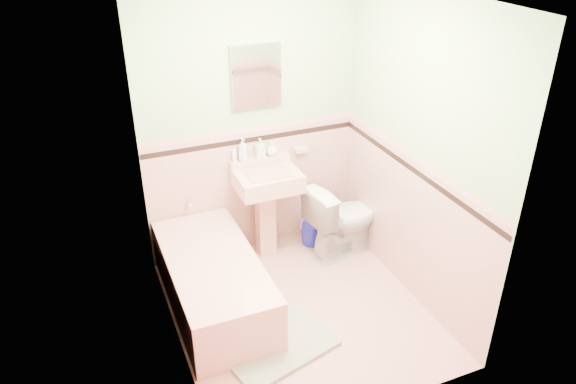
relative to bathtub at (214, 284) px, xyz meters
name	(u,v)px	position (x,y,z in m)	size (l,w,h in m)	color
floor	(300,310)	(0.63, -0.33, -0.23)	(2.20, 2.20, 0.00)	#E6A096
wall_back	(251,125)	(0.63, 0.77, 1.02)	(2.50, 2.50, 0.00)	beige
wall_front	(380,258)	(0.63, -1.43, 1.02)	(2.50, 2.50, 0.00)	beige
wall_left	(164,203)	(-0.37, -0.33, 1.02)	(2.50, 2.50, 0.00)	beige
wall_right	(417,155)	(1.63, -0.33, 1.02)	(2.50, 2.50, 0.00)	beige
wainscot_back	(254,190)	(0.63, 0.76, 0.38)	(2.00, 2.00, 0.00)	#E8A59C
wainscot_front	(371,343)	(0.63, -1.42, 0.38)	(2.00, 2.00, 0.00)	#E8A59C
wainscot_left	(175,281)	(-0.36, -0.33, 0.38)	(2.20, 2.20, 0.00)	#E8A59C
wainscot_right	(407,225)	(1.62, -0.33, 0.38)	(2.20, 2.20, 0.00)	#E8A59C
accent_back	(252,140)	(0.63, 0.75, 0.90)	(2.00, 2.00, 0.00)	black
accent_front	(377,275)	(0.63, -1.41, 0.90)	(2.00, 2.00, 0.00)	black
accent_left	(169,219)	(-0.35, -0.33, 0.89)	(2.20, 2.20, 0.00)	black
accent_right	(413,170)	(1.61, -0.33, 0.89)	(2.20, 2.20, 0.00)	black
cap_back	(252,129)	(0.63, 0.75, 0.99)	(2.00, 2.00, 0.00)	pink
cap_front	(378,261)	(0.63, -1.41, 0.99)	(2.00, 2.00, 0.00)	pink
cap_left	(167,206)	(-0.35, -0.33, 1.00)	(2.20, 2.20, 0.00)	pink
cap_right	(415,159)	(1.61, -0.33, 1.00)	(2.20, 2.20, 0.00)	pink
bathtub	(214,284)	(0.00, 0.00, 0.00)	(0.70, 1.50, 0.45)	#E19C93
tub_faucet	(189,202)	(0.00, 0.72, 0.41)	(0.04, 0.04, 0.12)	silver
sink	(268,215)	(0.68, 0.53, 0.22)	(0.57, 0.48, 0.89)	#E19C93
sink_faucet	(261,159)	(0.68, 0.67, 0.72)	(0.02, 0.02, 0.10)	silver
medicine_cabinet	(256,76)	(0.68, 0.74, 1.47)	(0.44, 0.04, 0.55)	white
soap_dish	(301,150)	(1.10, 0.73, 0.72)	(0.12, 0.07, 0.04)	#E19C93
soap_bottle_left	(243,150)	(0.52, 0.71, 0.83)	(0.08, 0.08, 0.22)	#B2B2B2
soap_bottle_mid	(260,148)	(0.69, 0.71, 0.82)	(0.08, 0.09, 0.18)	#B2B2B2
soap_bottle_right	(272,148)	(0.80, 0.71, 0.80)	(0.11, 0.11, 0.14)	#B2B2B2
tube	(234,156)	(0.44, 0.71, 0.79)	(0.04, 0.04, 0.12)	white
toilet	(343,219)	(1.36, 0.31, 0.14)	(0.41, 0.72, 0.74)	white
bucket	(312,233)	(1.15, 0.56, -0.11)	(0.23, 0.23, 0.23)	#1B20B5
bath_mat	(277,346)	(0.30, -0.66, -0.21)	(0.83, 0.55, 0.03)	gray
shoe	(272,340)	(0.27, -0.62, -0.16)	(0.15, 0.07, 0.06)	#BF1E59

